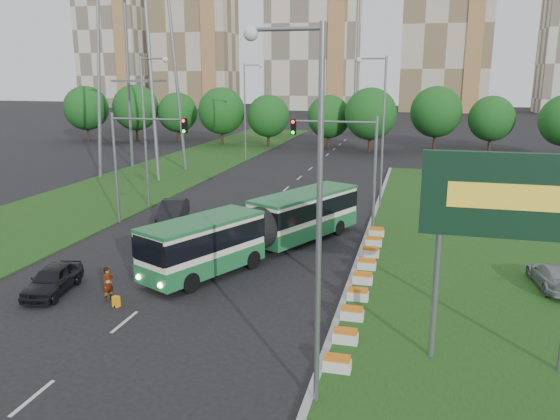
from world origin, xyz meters
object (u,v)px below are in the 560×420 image
(traffic_mast_median, at_px, (351,157))
(car_left_far, at_px, (173,211))
(billboard, at_px, (510,205))
(shopping_trolley, at_px, (116,302))
(car_left_near, at_px, (53,279))
(traffic_mast_left, at_px, (135,151))
(pedestrian, at_px, (108,284))
(articulated_bus, at_px, (259,227))
(car_median, at_px, (554,276))

(traffic_mast_median, height_order, car_left_far, traffic_mast_median)
(billboard, xyz_separation_m, shopping_trolley, (-16.46, 1.39, -5.91))
(car_left_near, bearing_deg, billboard, -15.32)
(traffic_mast_left, distance_m, pedestrian, 14.86)
(articulated_bus, xyz_separation_m, car_left_far, (-8.24, 5.56, -0.89))
(traffic_mast_left, height_order, shopping_trolley, traffic_mast_left)
(billboard, bearing_deg, car_left_near, 174.02)
(car_left_near, bearing_deg, traffic_mast_left, 90.56)
(billboard, xyz_separation_m, traffic_mast_left, (-22.63, 15.00, -0.81))
(car_median, bearing_deg, pedestrian, 11.19)
(articulated_bus, distance_m, shopping_trolley, 10.25)
(car_left_near, bearing_deg, articulated_bus, 36.79)
(billboard, distance_m, shopping_trolley, 17.55)
(traffic_mast_median, distance_m, car_median, 14.23)
(traffic_mast_median, distance_m, articulated_bus, 8.08)
(traffic_mast_median, relative_size, car_left_far, 1.65)
(shopping_trolley, bearing_deg, pedestrian, 155.24)
(car_median, bearing_deg, traffic_mast_left, -20.08)
(traffic_mast_median, distance_m, traffic_mast_left, 15.19)
(traffic_mast_left, height_order, pedestrian, traffic_mast_left)
(billboard, xyz_separation_m, articulated_bus, (-12.24, 10.61, -4.48))
(car_left_near, bearing_deg, car_median, 5.64)
(articulated_bus, height_order, shopping_trolley, articulated_bus)
(shopping_trolley, bearing_deg, articulated_bus, 78.73)
(traffic_mast_median, bearing_deg, car_median, -33.33)
(pedestrian, xyz_separation_m, shopping_trolley, (0.70, -0.55, -0.59))
(billboard, distance_m, car_left_far, 26.64)
(car_left_far, relative_size, shopping_trolley, 9.50)
(car_median, relative_size, pedestrian, 2.50)
(articulated_bus, relative_size, pedestrian, 9.89)
(traffic_mast_left, height_order, car_left_far, traffic_mast_left)
(car_median, bearing_deg, traffic_mast_median, -39.78)
(billboard, bearing_deg, articulated_bus, 139.07)
(pedestrian, relative_size, shopping_trolley, 3.31)
(traffic_mast_left, xyz_separation_m, shopping_trolley, (6.16, -13.62, -5.10))
(articulated_bus, bearing_deg, traffic_mast_left, -177.28)
(car_median, bearing_deg, shopping_trolley, 13.16)
(traffic_mast_left, distance_m, car_median, 27.56)
(articulated_bus, distance_m, car_left_far, 9.98)
(pedestrian, bearing_deg, traffic_mast_median, -20.05)
(articulated_bus, bearing_deg, traffic_mast_median, 74.18)
(car_left_far, distance_m, car_median, 25.41)
(articulated_bus, distance_m, car_left_near, 11.80)
(billboard, xyz_separation_m, car_left_far, (-20.48, 16.17, -5.36))
(billboard, relative_size, articulated_bus, 0.48)
(billboard, xyz_separation_m, traffic_mast_median, (-7.47, 16.00, -0.81))
(traffic_mast_left, relative_size, shopping_trolley, 15.66)
(articulated_bus, bearing_deg, car_median, 18.49)
(traffic_mast_median, relative_size, articulated_bus, 0.48)
(traffic_mast_left, relative_size, car_left_near, 1.93)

